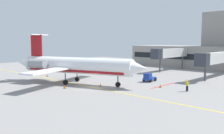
% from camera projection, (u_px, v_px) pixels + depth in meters
% --- Properties ---
extents(ground, '(120.00, 120.00, 0.11)m').
position_uv_depth(ground, '(92.00, 88.00, 42.69)').
color(ground, gray).
extents(jet_bridge_west, '(2.40, 21.99, 5.77)m').
position_uv_depth(jet_bridge_west, '(220.00, 58.00, 54.72)').
color(jet_bridge_west, silver).
rests_on(jet_bridge_west, ground).
extents(jet_bridge_east, '(2.40, 16.26, 6.17)m').
position_uv_depth(jet_bridge_east, '(170.00, 53.00, 66.69)').
color(jet_bridge_east, silver).
rests_on(jet_bridge_east, ground).
extents(regional_jet, '(28.36, 22.05, 9.53)m').
position_uv_depth(regional_jet, '(74.00, 65.00, 46.71)').
color(regional_jet, white).
rests_on(regional_jet, ground).
extents(pushback_tractor, '(2.14, 3.34, 1.72)m').
position_uv_depth(pushback_tractor, '(149.00, 78.00, 48.98)').
color(pushback_tractor, '#19389E').
rests_on(pushback_tractor, ground).
extents(marshaller, '(0.83, 0.34, 1.94)m').
position_uv_depth(marshaller, '(187.00, 85.00, 39.36)').
color(marshaller, '#191E33').
rests_on(marshaller, ground).
extents(safety_cone_alpha, '(0.47, 0.47, 0.55)m').
position_uv_depth(safety_cone_alpha, '(101.00, 85.00, 44.00)').
color(safety_cone_alpha, orange).
rests_on(safety_cone_alpha, ground).
extents(safety_cone_bravo, '(0.47, 0.47, 0.55)m').
position_uv_depth(safety_cone_bravo, '(65.00, 87.00, 42.09)').
color(safety_cone_bravo, orange).
rests_on(safety_cone_bravo, ground).
extents(safety_cone_charlie, '(0.47, 0.47, 0.55)m').
position_uv_depth(safety_cone_charlie, '(47.00, 75.00, 56.23)').
color(safety_cone_charlie, orange).
rests_on(safety_cone_charlie, ground).
extents(safety_cone_delta, '(0.47, 0.47, 0.55)m').
position_uv_depth(safety_cone_delta, '(160.00, 86.00, 42.87)').
color(safety_cone_delta, orange).
rests_on(safety_cone_delta, ground).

